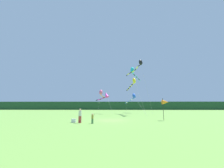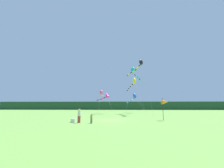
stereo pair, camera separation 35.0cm
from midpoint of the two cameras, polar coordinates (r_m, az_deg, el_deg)
ground_plane at (r=19.90m, az=-0.21°, el=-14.75°), size 120.00×120.00×0.00m
distant_treeline at (r=64.78m, az=1.58°, el=-8.92°), size 108.00×3.32×3.66m
person_adult at (r=17.48m, az=-12.81°, el=-12.31°), size 0.37×0.37×1.67m
person_child at (r=16.65m, az=-7.88°, el=-13.68°), size 0.25×0.25×1.13m
cooler_box at (r=18.17m, az=-15.22°, el=-14.35°), size 0.51×0.36×0.43m
banner_flag_pole at (r=21.20m, az=21.43°, el=-7.01°), size 0.90×0.70×3.08m
kite_black at (r=33.92m, az=11.31°, el=7.78°), size 4.50×9.40×12.69m
kite_cyan at (r=37.51m, az=9.10°, el=5.33°), size 5.30×9.68×12.26m
kite_yellow at (r=29.72m, az=9.08°, el=0.66°), size 2.76×9.24×7.89m
kite_rainbow at (r=33.01m, az=-4.06°, el=-3.63°), size 1.04×5.63×5.81m
kite_magenta at (r=34.63m, az=-2.14°, el=-4.65°), size 4.76×5.20×5.47m
kite_blue at (r=38.35m, az=9.24°, el=-5.20°), size 4.18×8.99×5.43m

